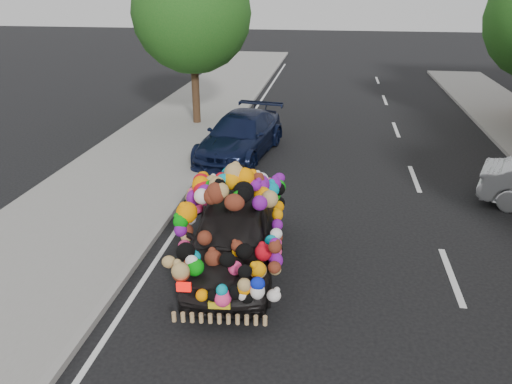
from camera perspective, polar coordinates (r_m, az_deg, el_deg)
ground at (r=9.85m, az=0.41°, el=-7.86°), size 100.00×100.00×0.00m
sidewalk at (r=11.20m, az=-22.02°, el=-5.30°), size 4.00×60.00×0.12m
kerb at (r=10.37m, az=-12.63°, el=-6.34°), size 0.15×60.00×0.13m
lane_markings at (r=10.05m, az=21.42°, el=-8.91°), size 6.00×50.00×0.01m
tree_near_sidewalk at (r=18.58m, az=-7.33°, el=19.65°), size 4.20×4.20×6.13m
plush_art_car at (r=9.25m, az=-2.67°, el=-2.98°), size 2.27×4.25×1.98m
navy_sedan at (r=15.49m, az=-1.78°, el=6.47°), size 2.51×4.70×1.30m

